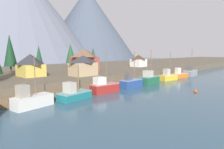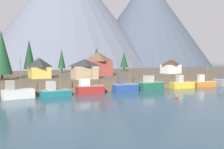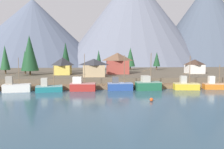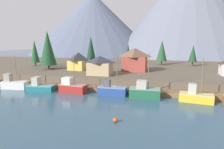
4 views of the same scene
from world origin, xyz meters
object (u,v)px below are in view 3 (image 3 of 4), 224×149
at_px(fishing_boat_white, 16,87).
at_px(fishing_boat_teal, 48,87).
at_px(conifer_back_left, 5,58).
at_px(house_tan, 94,67).
at_px(conifer_near_right, 25,61).
at_px(house_white, 195,66).
at_px(house_yellow, 63,66).
at_px(fishing_boat_green, 148,85).
at_px(fishing_boat_orange, 215,85).
at_px(fishing_boat_yellow, 186,85).
at_px(conifer_mid_left, 66,55).
at_px(house_red, 117,63).
at_px(fishing_boat_red, 82,86).
at_px(fishing_boat_blue, 120,86).
at_px(conifer_back_right, 99,58).
at_px(conifer_near_left, 157,59).
at_px(conifer_centre, 30,53).
at_px(conifer_mid_right, 130,57).
at_px(channel_buoy, 151,100).

distance_m(fishing_boat_white, fishing_boat_teal, 7.82).
height_order(fishing_boat_teal, conifer_back_left, conifer_back_left).
height_order(house_tan, conifer_near_right, conifer_near_right).
xyz_separation_m(house_white, house_yellow, (-45.78, -0.45, 0.40)).
relative_size(fishing_boat_green, fishing_boat_orange, 1.45).
relative_size(fishing_boat_teal, fishing_boat_yellow, 0.76).
bearing_deg(conifer_mid_left, house_tan, -62.67).
bearing_deg(fishing_boat_yellow, house_red, 133.14).
bearing_deg(fishing_boat_yellow, fishing_boat_red, -173.05).
xyz_separation_m(fishing_boat_blue, conifer_back_right, (-4.39, 41.21, 6.42)).
distance_m(fishing_boat_green, conifer_near_left, 43.26).
distance_m(fishing_boat_green, conifer_back_left, 51.10).
relative_size(fishing_boat_teal, conifer_centre, 0.52).
bearing_deg(house_yellow, fishing_boat_yellow, -30.41).
height_order(house_tan, conifer_back_left, conifer_back_left).
bearing_deg(house_white, fishing_boat_teal, -155.94).
relative_size(house_white, conifer_mid_right, 0.60).
xyz_separation_m(fishing_boat_orange, conifer_mid_right, (-15.75, 41.27, 7.11)).
xyz_separation_m(fishing_boat_teal, fishing_boat_yellow, (34.80, 0.36, 0.11)).
relative_size(fishing_boat_red, house_red, 1.20).
height_order(fishing_boat_yellow, conifer_near_right, conifer_near_right).
height_order(fishing_boat_red, conifer_near_right, conifer_near_right).
height_order(fishing_boat_white, fishing_boat_green, fishing_boat_green).
distance_m(conifer_centre, channel_buoy, 45.45).
bearing_deg(conifer_centre, house_tan, -16.86).
bearing_deg(fishing_boat_orange, conifer_near_left, 103.56).
bearing_deg(house_red, conifer_near_right, 177.15).
xyz_separation_m(fishing_boat_red, conifer_back_right, (5.12, 41.46, 6.28)).
relative_size(house_white, conifer_back_right, 0.69).
height_order(fishing_boat_orange, house_tan, house_tan).
height_order(fishing_boat_teal, fishing_boat_blue, fishing_boat_blue).
distance_m(house_yellow, conifer_back_right, 25.09).
relative_size(fishing_boat_white, channel_buoy, 11.85).
height_order(conifer_near_right, conifer_mid_left, conifer_mid_left).
relative_size(fishing_boat_green, conifer_mid_right, 0.96).
xyz_separation_m(fishing_boat_yellow, conifer_back_right, (-21.56, 41.64, 6.43)).
xyz_separation_m(fishing_boat_white, fishing_boat_yellow, (42.61, 0.12, -0.08)).
xyz_separation_m(fishing_boat_red, fishing_boat_orange, (34.70, -0.04, -0.26)).
bearing_deg(conifer_back_right, fishing_boat_yellow, -62.63).
height_order(conifer_near_right, conifer_centre, conifer_centre).
bearing_deg(conifer_mid_left, fishing_boat_teal, -90.31).
distance_m(fishing_boat_teal, conifer_near_left, 56.64).
bearing_deg(fishing_boat_white, house_white, 11.90).
bearing_deg(house_tan, conifer_near_right, 153.77).
distance_m(fishing_boat_green, fishing_boat_yellow, 10.01).
relative_size(fishing_boat_white, fishing_boat_blue, 0.93).
distance_m(fishing_boat_red, house_red, 24.57).
xyz_separation_m(fishing_boat_white, conifer_back_left, (-11.71, 24.68, 6.86)).
bearing_deg(house_yellow, fishing_boat_blue, -49.21).
bearing_deg(channel_buoy, house_tan, 113.39).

